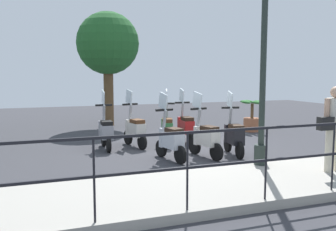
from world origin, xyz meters
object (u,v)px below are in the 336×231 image
(scooter_far_0, at_px, (185,126))
(scooter_far_2, at_px, (135,129))
(potted_palm, at_px, (252,118))
(pedestrian_with_bag, at_px, (334,122))
(tree_distant, at_px, (108,44))
(scooter_near_2, at_px, (171,139))
(lamp_post_near, at_px, (263,59))
(scooter_far_1, at_px, (167,128))
(scooter_near_1, at_px, (205,137))
(scooter_far_3, at_px, (106,131))
(scooter_near_0, at_px, (234,135))

(scooter_far_0, distance_m, scooter_far_2, 1.49)
(potted_palm, distance_m, scooter_far_0, 3.19)
(pedestrian_with_bag, xyz_separation_m, scooter_far_0, (4.30, 1.15, -0.60))
(tree_distant, relative_size, scooter_near_2, 2.73)
(scooter_near_2, relative_size, scooter_far_2, 1.00)
(scooter_far_0, bearing_deg, lamp_post_near, -173.26)
(tree_distant, bearing_deg, scooter_near_2, -178.13)
(scooter_far_1, relative_size, scooter_far_2, 1.00)
(lamp_post_near, height_order, scooter_far_2, lamp_post_near)
(pedestrian_with_bag, xyz_separation_m, scooter_near_2, (2.47, 2.29, -0.60))
(scooter_near_2, xyz_separation_m, scooter_far_1, (1.70, -0.54, 0.00))
(scooter_far_0, bearing_deg, potted_palm, -64.83)
(pedestrian_with_bag, relative_size, scooter_far_1, 1.03)
(scooter_near_1, height_order, scooter_far_1, same)
(scooter_far_0, relative_size, scooter_far_3, 1.00)
(potted_palm, bearing_deg, lamp_post_near, 149.06)
(potted_palm, relative_size, scooter_far_1, 0.69)
(tree_distant, xyz_separation_m, potted_palm, (-3.01, -4.29, -2.57))
(scooter_near_0, xyz_separation_m, scooter_near_2, (0.02, 1.61, 0.00))
(potted_palm, height_order, scooter_far_0, scooter_far_0)
(lamp_post_near, bearing_deg, scooter_near_1, 17.44)
(scooter_near_0, relative_size, scooter_near_1, 1.00)
(tree_distant, bearing_deg, potted_palm, -125.03)
(scooter_near_2, bearing_deg, potted_palm, -64.43)
(scooter_near_1, xyz_separation_m, scooter_near_2, (0.01, 0.87, 0.00))
(lamp_post_near, relative_size, scooter_near_1, 3.06)
(scooter_far_0, bearing_deg, scooter_far_1, 105.90)
(potted_palm, bearing_deg, scooter_far_0, 112.07)
(scooter_near_0, height_order, scooter_far_3, same)
(potted_palm, height_order, scooter_near_0, scooter_near_0)
(scooter_near_0, distance_m, scooter_far_0, 1.92)
(pedestrian_with_bag, height_order, scooter_far_3, pedestrian_with_bag)
(potted_palm, xyz_separation_m, scooter_far_3, (-1.28, 5.23, 0.04))
(scooter_far_2, bearing_deg, lamp_post_near, -164.60)
(scooter_near_0, distance_m, scooter_near_1, 0.74)
(scooter_near_2, height_order, scooter_far_1, same)
(lamp_post_near, height_order, tree_distant, lamp_post_near)
(pedestrian_with_bag, relative_size, scooter_far_0, 1.03)
(pedestrian_with_bag, distance_m, scooter_far_3, 5.47)
(potted_palm, height_order, scooter_far_2, scooter_far_2)
(scooter_near_2, relative_size, scooter_far_0, 1.00)
(tree_distant, height_order, scooter_far_1, tree_distant)
(scooter_near_0, distance_m, scooter_near_2, 1.62)
(scooter_far_1, bearing_deg, scooter_near_0, -130.38)
(pedestrian_with_bag, height_order, scooter_far_0, pedestrian_with_bag)
(scooter_near_1, bearing_deg, scooter_far_0, -20.32)
(lamp_post_near, height_order, scooter_far_0, lamp_post_near)
(scooter_near_0, height_order, scooter_far_1, same)
(scooter_near_0, xyz_separation_m, scooter_near_1, (0.02, 0.74, 0.00))
(scooter_near_2, height_order, scooter_far_0, same)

